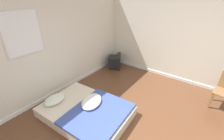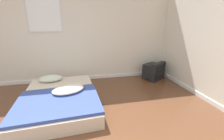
% 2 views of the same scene
% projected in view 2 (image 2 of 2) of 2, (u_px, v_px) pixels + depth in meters
% --- Properties ---
extents(wall_back, '(8.33, 0.08, 2.60)m').
position_uv_depth(wall_back, '(58.00, 33.00, 3.75)').
color(wall_back, silver).
rests_on(wall_back, ground_plane).
extents(mattress_bed, '(1.45, 1.97, 0.37)m').
position_uv_depth(mattress_bed, '(60.00, 98.00, 2.88)').
color(mattress_bed, beige).
rests_on(mattress_bed, ground_plane).
extents(crt_tv, '(0.67, 0.64, 0.49)m').
position_uv_depth(crt_tv, '(154.00, 71.00, 4.20)').
color(crt_tv, black).
rests_on(crt_tv, ground_plane).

